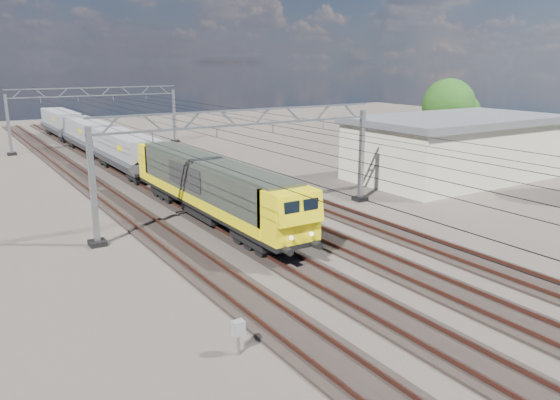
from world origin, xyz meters
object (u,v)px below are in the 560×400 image
hopper_wagon_third (61,122)px  tree_far (452,107)px  catenary_gantry_far (97,115)px  catenary_gantry_mid (246,160)px  industrial_shed (456,147)px  trackside_cabinet (238,329)px  locomotive (210,185)px  hopper_wagon_mid (87,133)px  hopper_wagon_lead (126,150)px

hopper_wagon_third → tree_far: 49.55m
hopper_wagon_third → catenary_gantry_far: bearing=-79.9°
catenary_gantry_mid → tree_far: (30.32, 9.79, 1.38)m
industrial_shed → tree_far: size_ratio=2.24×
trackside_cabinet → hopper_wagon_third: bearing=84.4°
locomotive → tree_far: bearing=15.0°
locomotive → trackside_cabinet: (-6.41, -15.66, -1.34)m
trackside_cabinet → tree_far: (38.72, 24.32, 4.30)m
catenary_gantry_mid → hopper_wagon_third: bearing=92.4°
hopper_wagon_mid → hopper_wagon_third: same height
catenary_gantry_far → hopper_wagon_lead: catenary_gantry_far is taller
catenary_gantry_mid → industrial_shed: (22.00, 2.00, -1.18)m
catenary_gantry_mid → hopper_wagon_mid: size_ratio=1.53×
catenary_gantry_far → industrial_shed: (22.00, -34.00, -1.18)m
trackside_cabinet → industrial_shed: (30.41, 16.53, 1.74)m
hopper_wagon_lead → tree_far: bearing=-15.6°
catenary_gantry_far → tree_far: bearing=-40.8°
catenary_gantry_far → tree_far: tree_far is taller
trackside_cabinet → catenary_gantry_far: bearing=80.9°
catenary_gantry_far → locomotive: 34.97m
catenary_gantry_mid → trackside_cabinet: catenary_gantry_mid is taller
locomotive → catenary_gantry_far: bearing=86.7°
locomotive → industrial_shed: size_ratio=1.13×
trackside_cabinet → catenary_gantry_mid: bearing=60.3°
hopper_wagon_lead → industrial_shed: size_ratio=0.70×
catenary_gantry_mid → hopper_wagon_lead: 19.00m
catenary_gantry_far → hopper_wagon_mid: size_ratio=1.53×
hopper_wagon_third → tree_far: tree_far is taller
hopper_wagon_lead → tree_far: (32.32, -9.03, 3.05)m
tree_far → hopper_wagon_mid: bearing=144.3°
catenary_gantry_far → tree_far: size_ratio=2.40×
locomotive → hopper_wagon_third: (-0.00, 46.10, -0.09)m
hopper_wagon_mid → tree_far: size_ratio=1.57×
industrial_shed → hopper_wagon_mid: bearing=127.7°
industrial_shed → trackside_cabinet: bearing=-151.5°
hopper_wagon_lead → industrial_shed: 29.31m
hopper_wagon_third → tree_far: (32.32, -37.43, 3.05)m
hopper_wagon_mid → catenary_gantry_mid: bearing=-86.5°
catenary_gantry_mid → hopper_wagon_lead: size_ratio=1.53×
industrial_shed → catenary_gantry_far: bearing=122.9°
trackside_cabinet → hopper_wagon_lead: bearing=79.5°
locomotive → hopper_wagon_mid: (-0.00, 31.90, -0.09)m
trackside_cabinet → tree_far: bearing=32.5°
catenary_gantry_far → hopper_wagon_mid: catenary_gantry_far is taller
locomotive → trackside_cabinet: 16.97m
catenary_gantry_mid → hopper_wagon_lead: catenary_gantry_mid is taller
catenary_gantry_mid → hopper_wagon_third: catenary_gantry_mid is taller
catenary_gantry_mid → hopper_wagon_mid: (-2.00, 33.02, -1.67)m
hopper_wagon_lead → tree_far: tree_far is taller
catenary_gantry_mid → locomotive: size_ratio=0.94×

